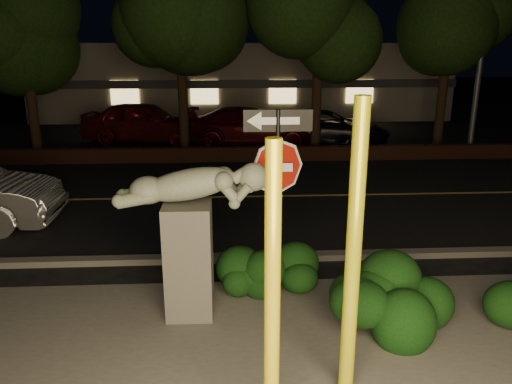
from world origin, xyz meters
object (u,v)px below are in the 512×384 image
yellow_pole_right (353,257)px  parked_car_dark (327,128)px  parked_car_red (144,122)px  yellow_pole_left (272,300)px  sculpture (190,224)px  parked_car_darkred (252,127)px  signpost (278,168)px

yellow_pole_right → parked_car_dark: bearing=79.9°
parked_car_red → yellow_pole_left: bearing=-158.4°
yellow_pole_right → parked_car_red: (-4.85, 15.96, -0.90)m
yellow_pole_left → sculpture: (-0.98, 2.54, -0.13)m
yellow_pole_left → parked_car_dark: 16.08m
yellow_pole_right → parked_car_darkred: bearing=91.5°
yellow_pole_right → sculpture: (-1.92, 1.92, -0.29)m
sculpture → parked_car_dark: bearing=71.5°
yellow_pole_left → parked_car_darkred: 15.69m
parked_car_darkred → parked_car_dark: (3.07, -0.02, -0.06)m
signpost → sculpture: 1.57m
parked_car_red → sculpture: bearing=-159.9°
yellow_pole_left → parked_car_red: 17.05m
signpost → parked_car_dark: bearing=75.0°
parked_car_red → parked_car_dark: size_ratio=1.00×
parked_car_dark → parked_car_red: bearing=91.1°
sculpture → yellow_pole_right: bearing=-44.2°
yellow_pole_left → yellow_pole_right: 1.14m
parked_car_red → yellow_pole_right: bearing=-154.7°
signpost → parked_car_dark: (3.27, 12.62, -1.48)m
yellow_pole_right → parked_car_darkred: (-0.40, 15.04, -0.99)m
yellow_pole_left → parked_car_dark: bearing=77.0°
yellow_pole_right → signpost: size_ratio=1.15×
signpost → parked_car_red: bearing=106.9°
signpost → parked_car_red: (-4.25, 13.55, -1.32)m
yellow_pole_left → parked_car_red: bearing=103.3°
parked_car_darkred → sculpture: bearing=179.1°
signpost → parked_car_dark: size_ratio=0.61×
sculpture → yellow_pole_left: bearing=-68.2°
sculpture → parked_car_darkred: bearing=84.2°
parked_car_darkred → parked_car_dark: bearing=-84.6°
signpost → parked_car_darkred: signpost is taller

